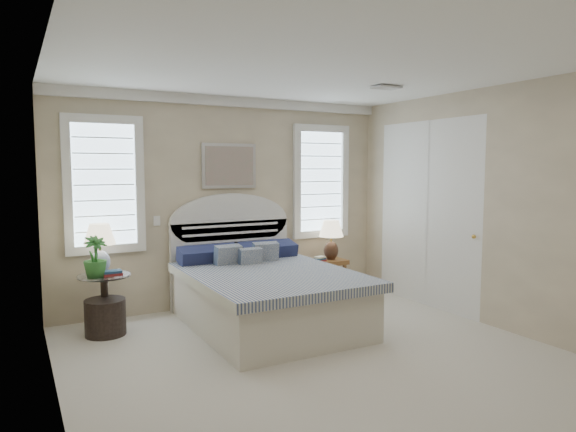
{
  "coord_description": "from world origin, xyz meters",
  "views": [
    {
      "loc": [
        -2.5,
        -3.76,
        1.8
      ],
      "look_at": [
        0.07,
        1.0,
        1.29
      ],
      "focal_mm": 32.0,
      "sensor_mm": 36.0,
      "label": 1
    }
  ],
  "objects_px": {
    "lamp_left": "(100,243)",
    "lamp_right": "(331,235)",
    "bed": "(264,291)",
    "nightstand_right": "(326,270)",
    "side_table_left": "(105,297)",
    "floor_pot": "(105,317)"
  },
  "relations": [
    {
      "from": "lamp_left",
      "to": "floor_pot",
      "type": "bearing_deg",
      "value": -91.57
    },
    {
      "from": "nightstand_right",
      "to": "lamp_right",
      "type": "bearing_deg",
      "value": -10.46
    },
    {
      "from": "nightstand_right",
      "to": "floor_pot",
      "type": "bearing_deg",
      "value": -175.4
    },
    {
      "from": "lamp_left",
      "to": "lamp_right",
      "type": "xyz_separation_m",
      "value": [
        3.03,
        -0.03,
        -0.1
      ]
    },
    {
      "from": "lamp_left",
      "to": "lamp_right",
      "type": "bearing_deg",
      "value": -0.63
    },
    {
      "from": "lamp_left",
      "to": "side_table_left",
      "type": "bearing_deg",
      "value": -83.67
    },
    {
      "from": "nightstand_right",
      "to": "lamp_left",
      "type": "xyz_separation_m",
      "value": [
        -2.96,
        0.02,
        0.58
      ]
    },
    {
      "from": "nightstand_right",
      "to": "floor_pot",
      "type": "height_order",
      "value": "nightstand_right"
    },
    {
      "from": "floor_pot",
      "to": "lamp_left",
      "type": "height_order",
      "value": "lamp_left"
    },
    {
      "from": "bed",
      "to": "nightstand_right",
      "type": "xyz_separation_m",
      "value": [
        1.3,
        0.69,
        0.0
      ]
    },
    {
      "from": "side_table_left",
      "to": "nightstand_right",
      "type": "relative_size",
      "value": 1.19
    },
    {
      "from": "side_table_left",
      "to": "lamp_right",
      "type": "height_order",
      "value": "lamp_right"
    },
    {
      "from": "nightstand_right",
      "to": "lamp_right",
      "type": "distance_m",
      "value": 0.48
    },
    {
      "from": "bed",
      "to": "lamp_left",
      "type": "height_order",
      "value": "bed"
    },
    {
      "from": "bed",
      "to": "side_table_left",
      "type": "relative_size",
      "value": 3.61
    },
    {
      "from": "side_table_left",
      "to": "lamp_right",
      "type": "distance_m",
      "value": 3.06
    },
    {
      "from": "side_table_left",
      "to": "nightstand_right",
      "type": "height_order",
      "value": "side_table_left"
    },
    {
      "from": "bed",
      "to": "lamp_left",
      "type": "distance_m",
      "value": 1.9
    },
    {
      "from": "lamp_right",
      "to": "nightstand_right",
      "type": "bearing_deg",
      "value": 169.54
    },
    {
      "from": "side_table_left",
      "to": "nightstand_right",
      "type": "bearing_deg",
      "value": 1.94
    },
    {
      "from": "floor_pot",
      "to": "side_table_left",
      "type": "bearing_deg",
      "value": 81.59
    },
    {
      "from": "bed",
      "to": "lamp_right",
      "type": "xyz_separation_m",
      "value": [
        1.37,
        0.68,
        0.48
      ]
    }
  ]
}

